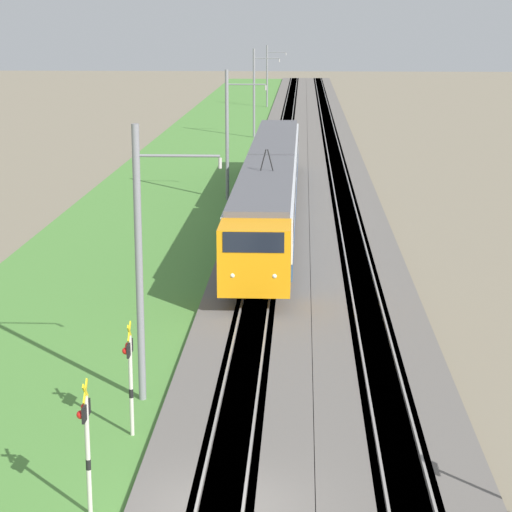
# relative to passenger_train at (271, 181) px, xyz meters

# --- Properties ---
(ballast_main) EXTENTS (240.00, 4.40, 0.30)m
(ballast_main) POSITION_rel_passenger_train_xyz_m (14.96, 0.00, -2.16)
(ballast_main) COLOR #605B56
(ballast_main) RESTS_ON ground
(ballast_adjacent) EXTENTS (240.00, 4.40, 0.30)m
(ballast_adjacent) POSITION_rel_passenger_train_xyz_m (14.96, -4.38, -2.16)
(ballast_adjacent) COLOR #605B56
(ballast_adjacent) RESTS_ON ground
(track_main) EXTENTS (240.00, 1.57, 0.45)m
(track_main) POSITION_rel_passenger_train_xyz_m (14.96, 0.00, -2.15)
(track_main) COLOR #4C4238
(track_main) RESTS_ON ground
(track_adjacent) EXTENTS (240.00, 1.57, 0.45)m
(track_adjacent) POSITION_rel_passenger_train_xyz_m (14.96, -4.38, -2.15)
(track_adjacent) COLOR #4C4238
(track_adjacent) RESTS_ON ground
(grass_verge) EXTENTS (240.00, 10.54, 0.12)m
(grass_verge) POSITION_rel_passenger_train_xyz_m (14.96, 7.04, -2.25)
(grass_verge) COLOR #4C8438
(grass_verge) RESTS_ON ground
(passenger_train) EXTENTS (38.93, 2.90, 4.95)m
(passenger_train) POSITION_rel_passenger_train_xyz_m (0.00, 0.00, 0.00)
(passenger_train) COLOR orange
(passenger_train) RESTS_ON ground
(crossing_signal_near) EXTENTS (0.70, 0.23, 3.39)m
(crossing_signal_near) POSITION_rel_passenger_train_xyz_m (-35.03, 3.03, -0.25)
(crossing_signal_near) COLOR beige
(crossing_signal_near) RESTS_ON ground
(crossing_signal_aux) EXTENTS (0.70, 0.23, 3.35)m
(crossing_signal_aux) POSITION_rel_passenger_train_xyz_m (-30.53, 2.81, -0.27)
(crossing_signal_aux) COLOR beige
(crossing_signal_aux) RESTS_ON ground
(catenary_mast_near) EXTENTS (0.22, 2.56, 8.39)m
(catenary_mast_near) POSITION_rel_passenger_train_xyz_m (-27.86, 2.88, 2.03)
(catenary_mast_near) COLOR slate
(catenary_mast_near) RESTS_ON ground
(catenary_mast_mid) EXTENTS (0.22, 2.56, 8.23)m
(catenary_mast_mid) POSITION_rel_passenger_train_xyz_m (6.06, 2.88, 1.95)
(catenary_mast_mid) COLOR slate
(catenary_mast_mid) RESTS_ON ground
(catenary_mast_far) EXTENTS (0.22, 2.56, 8.50)m
(catenary_mast_far) POSITION_rel_passenger_train_xyz_m (39.99, 2.88, 2.08)
(catenary_mast_far) COLOR slate
(catenary_mast_far) RESTS_ON ground
(catenary_mast_distant) EXTENTS (0.22, 2.56, 7.95)m
(catenary_mast_distant) POSITION_rel_passenger_train_xyz_m (73.92, 2.88, 1.80)
(catenary_mast_distant) COLOR slate
(catenary_mast_distant) RESTS_ON ground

